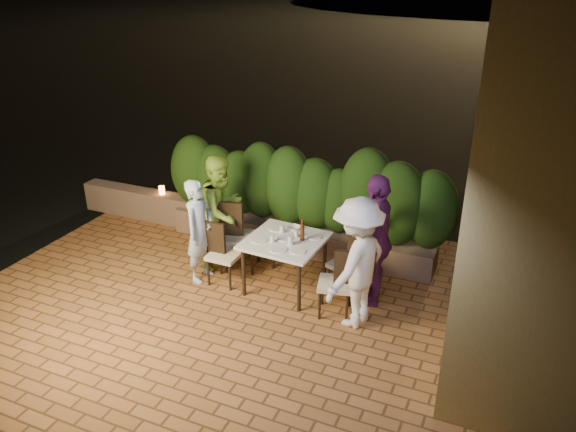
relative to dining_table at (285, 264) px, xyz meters
The scene contains 31 objects.
ground 1.29m from the dining_table, 113.04° to the right, with size 400.00×400.00×0.00m, color black.
terrace_floor 0.91m from the dining_table, 127.36° to the right, with size 7.00×6.00×0.15m, color brown.
building_wall 3.87m from the dining_table, 15.61° to the left, with size 1.60×5.00×5.00m, color olive.
window_pane 2.87m from the dining_table, ahead, with size 0.08×1.00×1.40m, color black.
window_frame 2.87m from the dining_table, ahead, with size 0.06×1.15×1.55m, color black.
planter 1.22m from the dining_table, 103.43° to the left, with size 4.20×0.55×0.40m, color brown.
hedge 1.33m from the dining_table, 103.43° to the left, with size 4.00×0.70×1.10m, color #19360E, non-canonical shape.
parapet 3.49m from the dining_table, 160.34° to the left, with size 2.20×0.30×0.50m, color brown.
hill 59.05m from the dining_table, 88.52° to the left, with size 52.00×40.00×22.00m, color black.
dining_table is the anchor object (origin of this frame).
plate_nw 0.51m from the dining_table, 149.23° to the right, with size 0.20×0.20×0.01m, color white.
plate_sw 0.51m from the dining_table, 134.68° to the left, with size 0.20×0.20×0.01m, color white.
plate_ne 0.53m from the dining_table, 39.98° to the right, with size 0.21×0.21×0.01m, color white.
plate_se 0.55m from the dining_table, 34.09° to the left, with size 0.21×0.21×0.01m, color white.
plate_centre 0.38m from the dining_table, 119.07° to the left, with size 0.24×0.24×0.01m, color white.
plate_front 0.49m from the dining_table, 82.34° to the right, with size 0.22×0.22×0.01m, color white.
glass_nw 0.46m from the dining_table, 133.68° to the right, with size 0.06×0.06×0.10m, color silver.
glass_sw 0.48m from the dining_table, 124.83° to the left, with size 0.06×0.06×0.11m, color silver.
glass_ne 0.46m from the dining_table, 40.41° to the right, with size 0.07×0.07×0.12m, color silver.
glass_se 0.46m from the dining_table, 51.80° to the left, with size 0.06×0.06×0.10m, color silver.
beer_bottle 0.58m from the dining_table, 18.15° to the left, with size 0.06×0.06×0.31m, color #47250B, non-canonical shape.
bowl 0.52m from the dining_table, 91.50° to the left, with size 0.18×0.18×0.04m, color white.
chair_left_front 0.85m from the dining_table, 167.48° to the right, with size 0.41×0.41×0.89m, color black, non-canonical shape.
chair_left_back 0.87m from the dining_table, 160.65° to the left, with size 0.47×0.47×1.02m, color black, non-canonical shape.
chair_right_front 0.87m from the dining_table, 19.83° to the right, with size 0.42×0.42×0.90m, color black, non-canonical shape.
chair_right_back 0.87m from the dining_table, 13.04° to the left, with size 0.44×0.44×0.95m, color black, non-canonical shape.
diner_blue 1.26m from the dining_table, 169.93° to the right, with size 0.54×0.35×1.48m, color #ABC5DC.
diner_green 1.27m from the dining_table, 164.04° to the left, with size 0.81×0.63×1.67m, color #90C23C.
diner_white 1.25m from the dining_table, 18.84° to the right, with size 1.07×0.62×1.66m, color white.
diner_purple 1.29m from the dining_table, 10.09° to the left, with size 1.04×0.43×1.77m, color #5D2165.
parapet_lamp 3.05m from the dining_table, 157.33° to the left, with size 0.10×0.10×0.14m, color orange.
Camera 1 is at (3.17, -4.93, 4.11)m, focal length 35.00 mm.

